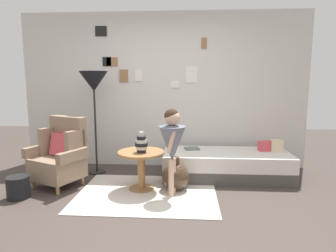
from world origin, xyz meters
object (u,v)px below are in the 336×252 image
object	(u,v)px
floor_lamp	(94,85)
magazine_basket	(18,187)
side_table	(141,162)
book_on_daybed	(192,148)
vase_striped	(141,144)
person_child	(172,141)
demijohn_near	(176,176)
daybed	(226,165)
armchair	(61,155)

from	to	relation	value
floor_lamp	magazine_basket	bearing A→B (deg)	-121.81
side_table	book_on_daybed	bearing A→B (deg)	46.33
floor_lamp	side_table	bearing A→B (deg)	-39.69
vase_striped	book_on_daybed	distance (m)	1.06
person_child	demijohn_near	bearing A→B (deg)	78.07
magazine_basket	book_on_daybed	bearing A→B (deg)	26.92
side_table	demijohn_near	size ratio (longest dim) A/B	1.37
book_on_daybed	magazine_basket	xyz separation A→B (m)	(-2.21, -1.12, -0.28)
daybed	vase_striped	size ratio (longest dim) A/B	6.88
armchair	vase_striped	world-z (taller)	armchair
person_child	magazine_basket	world-z (taller)	person_child
floor_lamp	demijohn_near	bearing A→B (deg)	-27.73
vase_striped	floor_lamp	world-z (taller)	floor_lamp
book_on_daybed	demijohn_near	bearing A→B (deg)	-107.49
vase_striped	floor_lamp	size ratio (longest dim) A/B	0.17
person_child	demijohn_near	size ratio (longest dim) A/B	2.46
book_on_daybed	side_table	bearing A→B (deg)	-133.67
book_on_daybed	daybed	bearing A→B (deg)	-14.06
book_on_daybed	demijohn_near	size ratio (longest dim) A/B	0.48
floor_lamp	daybed	bearing A→B (deg)	-2.84
side_table	person_child	xyz separation A→B (m)	(0.43, -0.17, 0.33)
person_child	magazine_basket	distance (m)	2.04
person_child	magazine_basket	bearing A→B (deg)	-173.37
armchair	daybed	size ratio (longest dim) A/B	0.51
magazine_basket	person_child	bearing A→B (deg)	6.63
floor_lamp	demijohn_near	size ratio (longest dim) A/B	3.52
vase_striped	demijohn_near	size ratio (longest dim) A/B	0.60
demijohn_near	book_on_daybed	bearing A→B (deg)	72.51
book_on_daybed	magazine_basket	size ratio (longest dim) A/B	0.79
floor_lamp	person_child	world-z (taller)	floor_lamp
daybed	demijohn_near	world-z (taller)	demijohn_near
side_table	book_on_daybed	world-z (taller)	side_table
armchair	vase_striped	distance (m)	1.21
daybed	book_on_daybed	size ratio (longest dim) A/B	8.64
book_on_daybed	vase_striped	bearing A→B (deg)	-131.14
side_table	magazine_basket	world-z (taller)	side_table
side_table	person_child	bearing A→B (deg)	-21.53
demijohn_near	armchair	bearing A→B (deg)	176.64
magazine_basket	armchair	bearing A→B (deg)	54.83
floor_lamp	book_on_daybed	distance (m)	1.83
daybed	side_table	distance (m)	1.37
book_on_daybed	magazine_basket	distance (m)	2.49
armchair	floor_lamp	bearing A→B (deg)	61.25
side_table	person_child	distance (m)	0.57
side_table	magazine_basket	xyz separation A→B (m)	(-1.52, -0.40, -0.25)
vase_striped	floor_lamp	bearing A→B (deg)	138.83
vase_striped	demijohn_near	bearing A→B (deg)	7.54
book_on_daybed	armchair	bearing A→B (deg)	-161.51
floor_lamp	book_on_daybed	bearing A→B (deg)	1.11
armchair	daybed	xyz separation A→B (m)	(2.38, 0.49, -0.24)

